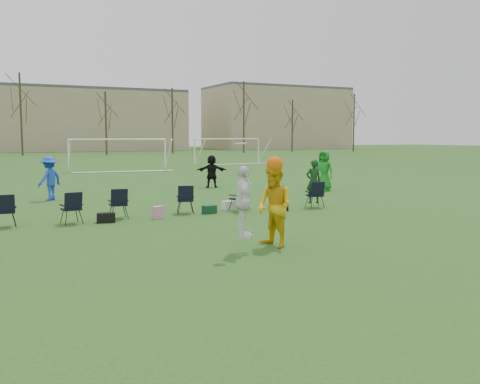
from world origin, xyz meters
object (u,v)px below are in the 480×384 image
fielder_black (212,171)px  goal_mid (118,146)px  fielder_blue (49,178)px  goal_right (228,144)px  center_contest (265,204)px  fielder_green_far (324,171)px

fielder_black → goal_mid: (-1.09, 15.53, 1.09)m
fielder_blue → goal_right: goal_right is taller
center_contest → fielder_blue: bearing=105.2°
fielder_green_far → goal_mid: 20.26m
fielder_black → goal_right: bearing=-94.5°
center_contest → goal_mid: 30.28m
fielder_blue → goal_right: size_ratio=0.25×
center_contest → goal_mid: (3.77, 30.03, 0.87)m
fielder_green_far → goal_mid: bearing=170.0°
fielder_green_far → fielder_black: fielder_green_far is taller
fielder_green_far → center_contest: size_ratio=0.79×
goal_mid → goal_right: 13.42m
fielder_blue → center_contest: (3.32, -12.26, 0.15)m
fielder_green_far → goal_mid: size_ratio=0.27×
fielder_black → goal_mid: bearing=-63.7°
fielder_green_far → center_contest: (-9.03, -10.49, 0.07)m
fielder_blue → goal_mid: (7.09, 17.77, 1.02)m
fielder_black → goal_mid: 15.61m
fielder_green_far → goal_right: 26.44m
fielder_blue → center_contest: center_contest is taller
fielder_black → fielder_green_far: bearing=158.5°
fielder_black → center_contest: size_ratio=0.67×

